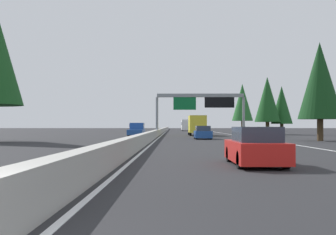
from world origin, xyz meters
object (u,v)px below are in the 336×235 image
(sedan_distant_a, at_px, (255,147))
(bus_mid_center, at_px, (186,125))
(sedan_far_left, at_px, (203,133))
(conifer_right_near, at_px, (320,81))
(oncoming_near, at_px, (137,130))
(conifer_right_mid, at_px, (267,99))
(box_truck_near_center, at_px, (197,125))
(conifer_right_far, at_px, (282,105))
(sign_gantry_overhead, at_px, (201,102))
(conifer_right_distant, at_px, (242,102))

(sedan_distant_a, relative_size, bus_mid_center, 0.38)
(sedan_far_left, relative_size, conifer_right_near, 0.45)
(sedan_distant_a, bearing_deg, bus_mid_center, -0.25)
(sedan_far_left, distance_m, conifer_right_near, 13.34)
(bus_mid_center, distance_m, oncoming_near, 62.13)
(sedan_far_left, xyz_separation_m, bus_mid_center, (71.70, -0.32, 1.03))
(oncoming_near, distance_m, conifer_right_near, 25.23)
(conifer_right_mid, bearing_deg, box_truck_near_center, 113.57)
(conifer_right_mid, distance_m, conifer_right_far, 3.13)
(box_truck_near_center, bearing_deg, oncoming_near, 126.25)
(sedan_far_left, xyz_separation_m, box_truck_near_center, (16.42, -0.27, 0.93))
(bus_mid_center, height_order, oncoming_near, bus_mid_center)
(sign_gantry_overhead, height_order, sedan_far_left, sign_gantry_overhead)
(sign_gantry_overhead, distance_m, oncoming_near, 10.15)
(bus_mid_center, height_order, conifer_right_mid, conifer_right_mid)
(conifer_right_near, bearing_deg, sign_gantry_overhead, 29.88)
(box_truck_near_center, xyz_separation_m, conifer_right_near, (-21.65, -10.83, 4.29))
(sedan_far_left, relative_size, oncoming_near, 0.79)
(sign_gantry_overhead, xyz_separation_m, conifer_right_distant, (48.08, -13.87, 2.66))
(sign_gantry_overhead, relative_size, box_truck_near_center, 1.49)
(bus_mid_center, height_order, conifer_right_far, conifer_right_far)
(sign_gantry_overhead, relative_size, conifer_right_mid, 1.34)
(conifer_right_distant, bearing_deg, conifer_right_far, -179.77)
(oncoming_near, distance_m, conifer_right_distant, 56.02)
(conifer_right_mid, bearing_deg, conifer_right_near, 177.90)
(sedan_far_left, xyz_separation_m, conifer_right_mid, (21.58, -12.09, 5.06))
(conifer_right_mid, relative_size, conifer_right_far, 1.17)
(sign_gantry_overhead, xyz_separation_m, sedan_far_left, (-12.81, 0.74, -4.12))
(conifer_right_mid, xyz_separation_m, conifer_right_far, (1.36, -2.68, -0.85))
(sedan_far_left, xyz_separation_m, conifer_right_distant, (60.89, -14.62, 6.77))
(conifer_right_far, bearing_deg, box_truck_near_center, 114.20)
(box_truck_near_center, bearing_deg, conifer_right_mid, -66.43)
(bus_mid_center, relative_size, conifer_right_near, 1.18)
(conifer_right_far, xyz_separation_m, conifer_right_distant, (37.95, 0.15, 2.56))
(sedan_distant_a, distance_m, conifer_right_near, 27.57)
(oncoming_near, relative_size, conifer_right_far, 0.69)
(sedan_far_left, distance_m, conifer_right_far, 27.61)
(conifer_right_mid, bearing_deg, sedan_distant_a, 166.63)
(sign_gantry_overhead, xyz_separation_m, box_truck_near_center, (3.62, 0.47, -3.19))
(oncoming_near, bearing_deg, conifer_right_far, 119.01)
(sedan_distant_a, bearing_deg, box_truck_near_center, -0.50)
(conifer_right_distant, bearing_deg, conifer_right_mid, 176.32)
(box_truck_near_center, bearing_deg, conifer_right_near, -153.42)
(bus_mid_center, bearing_deg, conifer_right_distant, -127.10)
(conifer_right_near, xyz_separation_m, conifer_right_far, (28.16, -3.67, -1.01))
(bus_mid_center, bearing_deg, sign_gantry_overhead, -179.59)
(sign_gantry_overhead, distance_m, conifer_right_near, 20.83)
(conifer_right_distant, bearing_deg, sedan_far_left, 166.50)
(sedan_distant_a, xyz_separation_m, sedan_far_left, (29.86, -0.13, 0.00))
(sign_gantry_overhead, relative_size, oncoming_near, 2.26)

